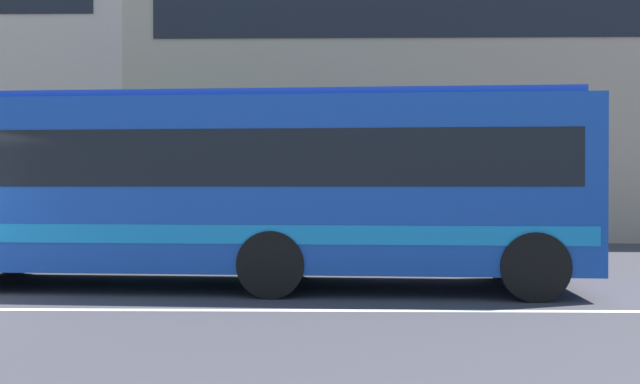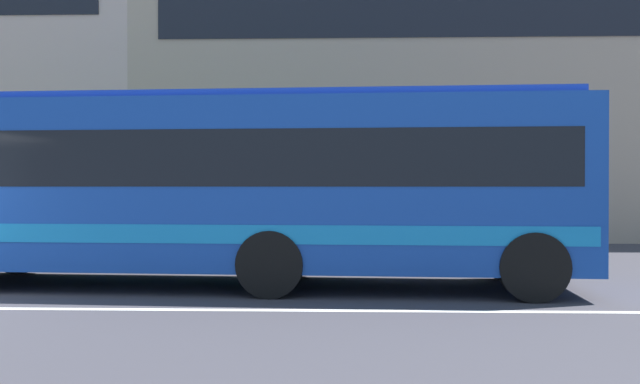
# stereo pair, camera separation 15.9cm
# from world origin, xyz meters

# --- Properties ---
(apartment_block_right) EXTENTS (22.91, 11.00, 12.33)m
(apartment_block_right) POSITION_xyz_m (11.97, 16.00, 6.17)
(apartment_block_right) COLOR tan
(apartment_block_right) RESTS_ON ground_plane
(transit_bus) EXTENTS (11.09, 3.12, 3.12)m
(transit_bus) POSITION_xyz_m (5.10, 2.17, 1.72)
(transit_bus) COLOR #15409B
(transit_bus) RESTS_ON ground_plane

